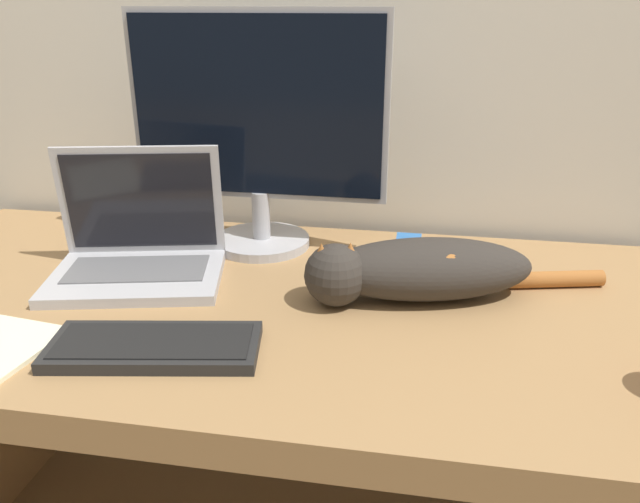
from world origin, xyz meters
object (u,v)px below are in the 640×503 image
Objects in this scene: laptop at (138,252)px; monitor at (258,128)px; external_keyboard at (154,346)px; cat at (416,268)px.

monitor is at bearing 32.25° from laptop.
monitor is 0.36m from laptop.
cat is (0.40, 0.27, 0.05)m from external_keyboard.
monitor is 0.46m from cat.
laptop is at bearing -134.81° from monitor.
laptop is 0.67× the size of cat.
laptop is 1.08× the size of external_keyboard.
monitor reaches higher than external_keyboard.
external_keyboard is 0.62× the size of cat.
laptop is at bearing 165.68° from cat.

